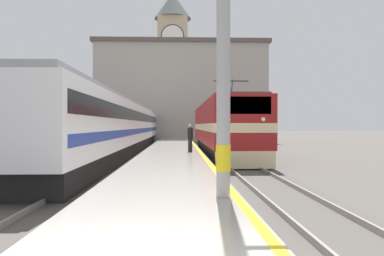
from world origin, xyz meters
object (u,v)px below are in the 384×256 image
at_px(clock_tower, 173,60).
at_px(passenger_train, 126,126).
at_px(locomotive_train, 222,128).
at_px(catenary_mast, 226,33).
at_px(person_on_platform, 190,137).

bearing_deg(clock_tower, passenger_train, -95.91).
relative_size(locomotive_train, passenger_train, 0.46).
relative_size(locomotive_train, clock_tower, 0.82).
height_order(catenary_mast, person_on_platform, catenary_mast).
bearing_deg(catenary_mast, locomotive_train, 83.73).
xyz_separation_m(person_on_platform, clock_tower, (-1.69, 38.56, 11.52)).
distance_m(locomotive_train, passenger_train, 8.12).
distance_m(passenger_train, catenary_mast, 22.41).
bearing_deg(passenger_train, locomotive_train, -26.11).
bearing_deg(clock_tower, catenary_mast, -87.79).
height_order(locomotive_train, catenary_mast, catenary_mast).
xyz_separation_m(passenger_train, person_on_platform, (4.95, -7.08, -0.66)).
height_order(person_on_platform, clock_tower, clock_tower).
height_order(locomotive_train, passenger_train, locomotive_train).
height_order(passenger_train, clock_tower, clock_tower).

